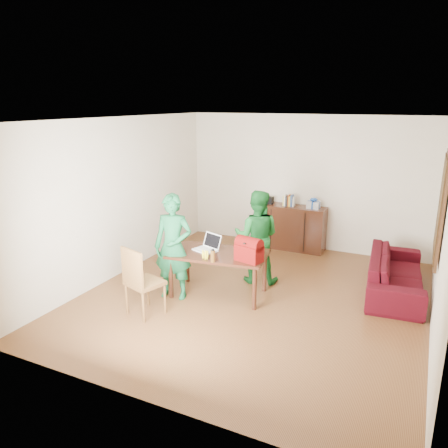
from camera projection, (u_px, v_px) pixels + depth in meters
The scene contains 10 objects.
room at pixel (259, 214), 6.55m from camera, with size 5.20×5.70×2.90m.
table at pixel (218, 258), 6.74m from camera, with size 1.58×1.03×0.69m.
chair at pixel (145, 294), 6.20m from camera, with size 0.57×0.56×1.02m.
person_near at pixel (173, 247), 6.61m from camera, with size 0.59×0.39×1.63m, color #145D32.
person_far at pixel (257, 237), 7.21m from camera, with size 0.76×0.59×1.56m, color #155F22.
laptop at pixel (205, 248), 6.79m from camera, with size 0.41×0.35×0.25m.
bananas at pixel (205, 257), 6.44m from camera, with size 0.14×0.09×0.05m, color gold, non-canonical shape.
bottle at pixel (213, 256), 6.30m from camera, with size 0.07×0.07×0.20m, color #5B3914.
red_bag at pixel (249, 252), 6.34m from camera, with size 0.39×0.22×0.29m, color #6B070A.
sofa at pixel (396, 273), 6.94m from camera, with size 2.07×0.81×0.61m, color #3E080E.
Camera 1 is at (2.26, -5.82, 2.96)m, focal length 35.00 mm.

